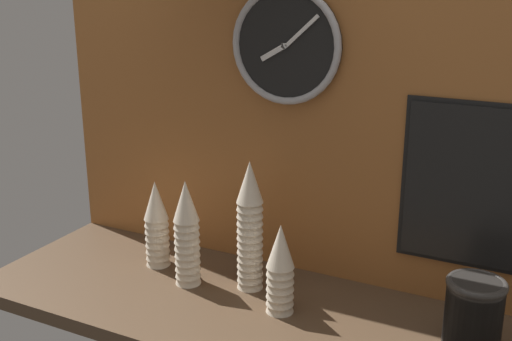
{
  "coord_description": "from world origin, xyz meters",
  "views": [
    {
      "loc": [
        0.67,
        -1.35,
        0.86
      ],
      "look_at": [
        -0.04,
        0.04,
        0.36
      ],
      "focal_mm": 45.0,
      "sensor_mm": 36.0,
      "label": 1
    }
  ],
  "objects_px": {
    "cup_stack_center_left": "(187,233)",
    "cup_stack_center": "(250,226)",
    "bowl_stack_far_right": "(474,313)",
    "cup_stack_left": "(157,224)",
    "menu_board": "(473,187)",
    "cup_stack_center_right": "(280,269)",
    "wall_clock": "(286,46)"
  },
  "relations": [
    {
      "from": "wall_clock",
      "to": "cup_stack_center_left",
      "type": "bearing_deg",
      "value": -133.46
    },
    {
      "from": "cup_stack_center_left",
      "to": "bowl_stack_far_right",
      "type": "relative_size",
      "value": 1.73
    },
    {
      "from": "cup_stack_center",
      "to": "cup_stack_center_left",
      "type": "bearing_deg",
      "value": -160.9
    },
    {
      "from": "cup_stack_left",
      "to": "bowl_stack_far_right",
      "type": "bearing_deg",
      "value": -2.17
    },
    {
      "from": "cup_stack_left",
      "to": "cup_stack_center_right",
      "type": "distance_m",
      "value": 0.45
    },
    {
      "from": "cup_stack_left",
      "to": "menu_board",
      "type": "height_order",
      "value": "menu_board"
    },
    {
      "from": "bowl_stack_far_right",
      "to": "cup_stack_left",
      "type": "bearing_deg",
      "value": 177.83
    },
    {
      "from": "menu_board",
      "to": "cup_stack_center",
      "type": "bearing_deg",
      "value": -163.65
    },
    {
      "from": "cup_stack_center",
      "to": "wall_clock",
      "type": "bearing_deg",
      "value": 78.45
    },
    {
      "from": "cup_stack_left",
      "to": "cup_stack_center",
      "type": "distance_m",
      "value": 0.32
    },
    {
      "from": "cup_stack_left",
      "to": "cup_stack_center",
      "type": "height_order",
      "value": "cup_stack_center"
    },
    {
      "from": "cup_stack_center_left",
      "to": "wall_clock",
      "type": "height_order",
      "value": "wall_clock"
    },
    {
      "from": "cup_stack_center_left",
      "to": "menu_board",
      "type": "relative_size",
      "value": 0.71
    },
    {
      "from": "cup_stack_center",
      "to": "wall_clock",
      "type": "relative_size",
      "value": 1.16
    },
    {
      "from": "cup_stack_center_left",
      "to": "cup_stack_center",
      "type": "relative_size",
      "value": 0.83
    },
    {
      "from": "cup_stack_center_right",
      "to": "bowl_stack_far_right",
      "type": "relative_size",
      "value": 1.38
    },
    {
      "from": "cup_stack_center_left",
      "to": "wall_clock",
      "type": "xyz_separation_m",
      "value": [
        0.2,
        0.21,
        0.5
      ]
    },
    {
      "from": "cup_stack_center_right",
      "to": "menu_board",
      "type": "xyz_separation_m",
      "value": [
        0.42,
        0.24,
        0.21
      ]
    },
    {
      "from": "cup_stack_center_left",
      "to": "menu_board",
      "type": "height_order",
      "value": "menu_board"
    },
    {
      "from": "cup_stack_center_right",
      "to": "cup_stack_center",
      "type": "bearing_deg",
      "value": 148.06
    },
    {
      "from": "bowl_stack_far_right",
      "to": "wall_clock",
      "type": "distance_m",
      "value": 0.82
    },
    {
      "from": "cup_stack_center_right",
      "to": "bowl_stack_far_right",
      "type": "height_order",
      "value": "cup_stack_center_right"
    },
    {
      "from": "cup_stack_left",
      "to": "cup_stack_center_right",
      "type": "xyz_separation_m",
      "value": [
        0.44,
        -0.08,
        -0.01
      ]
    },
    {
      "from": "cup_stack_center",
      "to": "wall_clock",
      "type": "xyz_separation_m",
      "value": [
        0.03,
        0.15,
        0.47
      ]
    },
    {
      "from": "cup_stack_center_right",
      "to": "bowl_stack_far_right",
      "type": "bearing_deg",
      "value": 5.82
    },
    {
      "from": "bowl_stack_far_right",
      "to": "cup_stack_center_left",
      "type": "bearing_deg",
      "value": -178.17
    },
    {
      "from": "cup_stack_left",
      "to": "cup_stack_center",
      "type": "relative_size",
      "value": 0.71
    },
    {
      "from": "bowl_stack_far_right",
      "to": "menu_board",
      "type": "distance_m",
      "value": 0.31
    },
    {
      "from": "cup_stack_center_right",
      "to": "menu_board",
      "type": "relative_size",
      "value": 0.56
    },
    {
      "from": "cup_stack_center",
      "to": "bowl_stack_far_right",
      "type": "distance_m",
      "value": 0.61
    },
    {
      "from": "cup_stack_center_left",
      "to": "cup_stack_center",
      "type": "xyz_separation_m",
      "value": [
        0.17,
        0.06,
        0.03
      ]
    },
    {
      "from": "cup_stack_center",
      "to": "cup_stack_center_right",
      "type": "bearing_deg",
      "value": -31.94
    }
  ]
}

